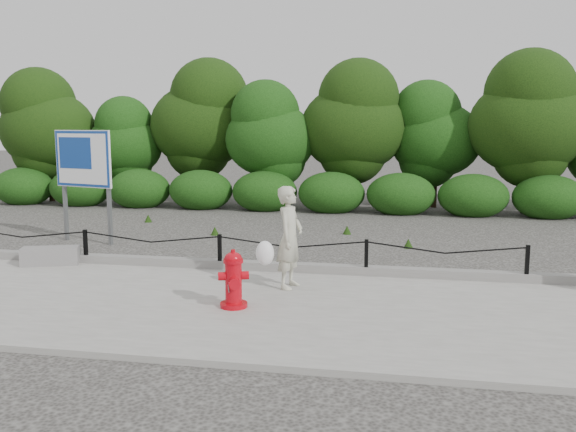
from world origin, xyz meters
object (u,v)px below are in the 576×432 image
Objects in this scene: fire_hydrant at (234,280)px; advertising_sign at (83,164)px; pedestrian at (288,238)px; concrete_block at (50,256)px.

fire_hydrant is 0.33× the size of advertising_sign.
pedestrian is at bearing -15.91° from advertising_sign.
concrete_block is (-3.89, 1.87, -0.22)m from fire_hydrant.
advertising_sign reaches higher than concrete_block.
fire_hydrant is at bearing -27.54° from advertising_sign.
concrete_block is at bearing 134.46° from fire_hydrant.
fire_hydrant is 6.30m from advertising_sign.
pedestrian is 1.60× the size of concrete_block.
pedestrian is (0.54, 1.13, 0.38)m from fire_hydrant.
fire_hydrant is at bearing 165.11° from pedestrian.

